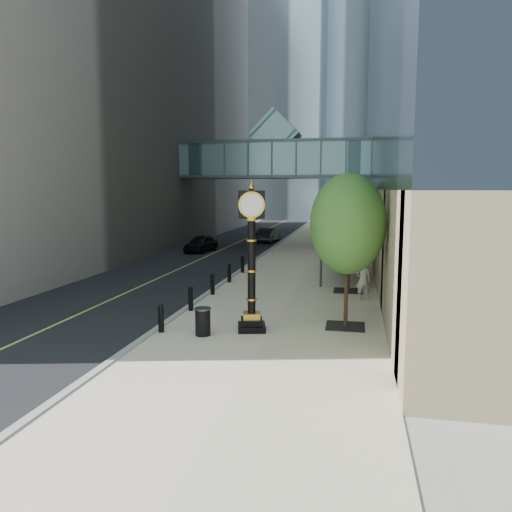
# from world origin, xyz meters

# --- Properties ---
(ground) EXTENTS (320.00, 320.00, 0.00)m
(ground) POSITION_xyz_m (0.00, 0.00, 0.00)
(ground) COLOR gray
(ground) RESTS_ON ground
(road) EXTENTS (8.00, 180.00, 0.02)m
(road) POSITION_xyz_m (-7.00, 40.00, 0.01)
(road) COLOR black
(road) RESTS_ON ground
(sidewalk) EXTENTS (8.00, 180.00, 0.06)m
(sidewalk) POSITION_xyz_m (1.00, 40.00, 0.03)
(sidewalk) COLOR beige
(sidewalk) RESTS_ON ground
(curb) EXTENTS (0.25, 180.00, 0.07)m
(curb) POSITION_xyz_m (-3.00, 40.00, 0.04)
(curb) COLOR gray
(curb) RESTS_ON ground
(midrise_left) EXTENTS (20.00, 58.00, 40.00)m
(midrise_left) POSITION_xyz_m (-21.00, 25.00, 20.00)
(midrise_left) COLOR #B2A08C
(midrise_left) RESTS_ON ground
(distant_tower_c) EXTENTS (22.00, 22.00, 65.00)m
(distant_tower_c) POSITION_xyz_m (-6.00, 120.00, 32.50)
(distant_tower_c) COLOR #A8C1D3
(distant_tower_c) RESTS_ON ground
(skywalk) EXTENTS (17.00, 4.20, 5.80)m
(skywalk) POSITION_xyz_m (-3.00, 28.00, 7.71)
(skywalk) COLOR slate
(skywalk) RESTS_ON ground
(entrance_canopy) EXTENTS (3.00, 8.00, 4.38)m
(entrance_canopy) POSITION_xyz_m (3.48, 14.00, 4.19)
(entrance_canopy) COLOR #383F44
(entrance_canopy) RESTS_ON ground
(bollard_row) EXTENTS (0.20, 16.20, 0.90)m
(bollard_row) POSITION_xyz_m (-2.70, 9.00, 0.51)
(bollard_row) COLOR black
(bollard_row) RESTS_ON sidewalk
(street_trees) EXTENTS (2.78, 28.52, 5.70)m
(street_trees) POSITION_xyz_m (3.60, 15.40, 3.70)
(street_trees) COLOR black
(street_trees) RESTS_ON sidewalk
(street_clock) EXTENTS (1.16, 1.16, 5.13)m
(street_clock) POSITION_xyz_m (0.35, 1.85, 2.29)
(street_clock) COLOR black
(street_clock) RESTS_ON sidewalk
(trash_bin) EXTENTS (0.55, 0.55, 0.90)m
(trash_bin) POSITION_xyz_m (-1.16, 0.92, 0.51)
(trash_bin) COLOR black
(trash_bin) RESTS_ON sidewalk
(pedestrian) EXTENTS (0.72, 0.52, 1.83)m
(pedestrian) POSITION_xyz_m (4.27, 7.59, 0.97)
(pedestrian) COLOR beige
(pedestrian) RESTS_ON sidewalk
(car_near) EXTENTS (2.11, 4.12, 1.34)m
(car_near) POSITION_xyz_m (-8.23, 23.15, 0.69)
(car_near) COLOR black
(car_near) RESTS_ON road
(car_far) EXTENTS (1.92, 4.24, 1.35)m
(car_far) POSITION_xyz_m (-4.20, 31.49, 0.69)
(car_far) COLOR black
(car_far) RESTS_ON road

